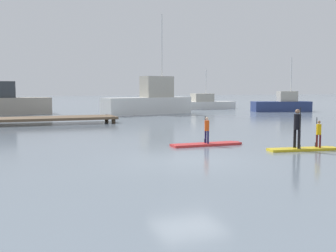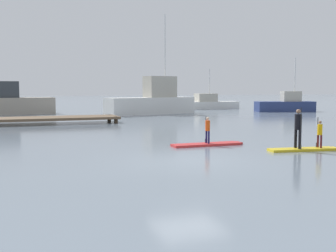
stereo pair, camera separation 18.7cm
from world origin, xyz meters
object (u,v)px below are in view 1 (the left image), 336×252
paddleboard_near (207,144)px  trawler_grey_distant (205,103)px  paddler_adult (297,126)px  paddler_child_solo (207,128)px  paddleboard_far (303,149)px  motor_boat_small_navy (282,105)px  paddler_child_front (319,132)px  fishing_boat_green_midground (150,101)px

paddleboard_near → trawler_grey_distant: trawler_grey_distant is taller
paddleboard_near → paddler_adult: bearing=-44.3°
paddler_child_solo → trawler_grey_distant: bearing=64.4°
paddleboard_far → paddleboard_near: bearing=138.2°
paddler_adult → motor_boat_small_navy: size_ratio=0.26×
paddler_child_front → paddleboard_near: bearing=143.1°
paddler_child_front → fishing_boat_green_midground: fishing_boat_green_midground is taller
paddleboard_near → paddler_child_solo: paddler_child_solo is taller
paddler_child_solo → paddleboard_far: paddler_child_solo is taller
trawler_grey_distant → paddleboard_far: bearing=-108.9°
paddler_adult → fishing_boat_green_midground: (1.81, 24.62, 0.25)m
paddler_child_solo → fishing_boat_green_midground: (4.57, 21.90, 0.50)m
paddler_child_front → paddler_child_solo: bearing=142.9°
paddleboard_far → fishing_boat_green_midground: fishing_boat_green_midground is taller
paddleboard_near → fishing_boat_green_midground: 22.42m
paddleboard_far → paddler_child_front: (0.70, -0.09, 0.68)m
paddler_child_solo → paddleboard_far: (3.05, -2.74, -0.71)m
paddler_child_solo → paddleboard_far: 4.16m
paddleboard_near → paddler_child_solo: 0.71m
motor_boat_small_navy → trawler_grey_distant: (-5.34, 8.15, -0.07)m
trawler_grey_distant → paddleboard_near: bearing=-115.6°
paddleboard_far → paddler_child_front: bearing=-7.0°
paddleboard_near → fishing_boat_green_midground: (4.57, 21.92, 1.21)m
paddleboard_far → paddler_adult: 1.01m
paddler_adult → trawler_grey_distant: size_ratio=0.24×
motor_boat_small_navy → paddleboard_far: bearing=-124.2°
paddleboard_far → trawler_grey_distant: 34.14m
paddler_adult → paddleboard_far: bearing=-6.7°
paddler_adult → trawler_grey_distant: (11.36, 32.25, -0.35)m
paddler_child_front → paddleboard_far: bearing=173.0°
paddler_child_solo → trawler_grey_distant: size_ratio=0.17×
paddleboard_near → paddleboard_far: (3.05, -2.73, 0.00)m
paddleboard_far → paddler_child_front: paddler_child_front is taller
paddleboard_far → trawler_grey_distant: (11.08, 32.29, 0.62)m
paddler_child_solo → paddler_child_front: paddler_child_front is taller
paddleboard_far → paddler_child_front: size_ratio=2.44×
paddleboard_far → trawler_grey_distant: bearing=71.1°
paddler_child_front → fishing_boat_green_midground: size_ratio=0.13×
paddleboard_far → fishing_boat_green_midground: size_ratio=0.31×
paddleboard_near → motor_boat_small_navy: motor_boat_small_navy is taller
motor_boat_small_navy → trawler_grey_distant: motor_boat_small_navy is taller
paddler_child_solo → paddler_child_front: size_ratio=0.97×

